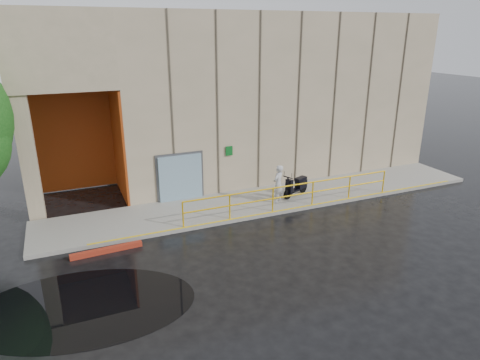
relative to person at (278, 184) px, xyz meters
The scene contains 8 objects.
ground 5.70m from the person, 134.98° to the right, with size 120.00×120.00×0.00m, color black.
sidewalk 1.04m from the person, 86.92° to the left, with size 20.00×3.00×0.15m, color gray.
building 7.80m from the person, 80.86° to the left, with size 20.00×10.17×8.00m.
guardrail 0.92m from the person, 71.35° to the right, with size 9.56×0.06×1.03m.
person is the anchor object (origin of this frame).
scooter 1.15m from the person, 16.67° to the left, with size 1.66×1.11×1.26m.
red_curb 7.57m from the person, 168.69° to the right, with size 2.40×0.18×0.18m, color maroon.
puddle 9.46m from the person, 152.49° to the right, with size 6.12×3.77×0.01m, color black.
Camera 1 is at (-4.32, -11.24, 7.18)m, focal length 32.00 mm.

